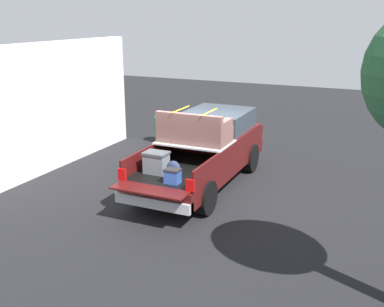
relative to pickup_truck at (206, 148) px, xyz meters
The scene contains 4 objects.
ground_plane 1.05m from the pickup_truck, behind, with size 40.00×40.00×0.00m, color black.
pickup_truck is the anchor object (origin of this frame).
building_facade 5.03m from the pickup_truck, 100.63° to the left, with size 8.05×0.36×3.85m, color white.
trash_can 4.48m from the pickup_truck, 44.46° to the left, with size 0.60×0.60×0.98m.
Camera 1 is at (-11.22, -4.86, 4.62)m, focal length 43.24 mm.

